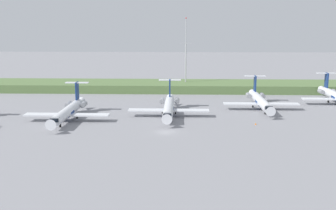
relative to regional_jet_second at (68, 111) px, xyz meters
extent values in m
plane|color=gray|center=(27.00, 17.90, -2.54)|extent=(500.00, 500.00, 0.00)
cube|color=#597542|center=(27.00, 52.21, -0.97)|extent=(320.00, 20.00, 3.13)
cylinder|color=silver|center=(0.00, -0.59, -0.09)|extent=(2.70, 24.00, 2.70)
cone|color=silver|center=(0.00, -14.09, -0.09)|extent=(2.70, 3.00, 2.70)
cone|color=silver|center=(0.00, 13.41, -0.09)|extent=(2.30, 4.00, 2.29)
cube|color=black|center=(0.00, -12.19, 0.39)|extent=(2.02, 1.80, 0.90)
cylinder|color=navy|center=(0.00, -0.59, -0.24)|extent=(2.76, 3.60, 2.76)
cube|color=silver|center=(-5.91, -1.59, -0.69)|extent=(11.00, 3.20, 0.36)
cube|color=silver|center=(5.91, -1.59, -0.69)|extent=(11.00, 3.20, 0.36)
cube|color=navy|center=(0.00, 10.41, 3.86)|extent=(0.36, 3.20, 5.20)
cube|color=silver|center=(0.00, 10.71, 6.26)|extent=(6.80, 1.80, 0.24)
cylinder|color=gray|center=(-2.25, 8.61, 0.11)|extent=(1.50, 3.40, 1.50)
cylinder|color=gray|center=(2.25, 8.61, 0.11)|extent=(1.50, 3.40, 1.50)
cylinder|color=gray|center=(0.00, -8.03, -1.54)|extent=(0.20, 0.20, 0.65)
cylinder|color=black|center=(0.00, -8.03, -2.09)|extent=(0.30, 0.90, 0.90)
cylinder|color=black|center=(-1.90, 1.81, -2.09)|extent=(0.35, 0.90, 0.90)
cylinder|color=black|center=(1.90, 1.81, -2.09)|extent=(0.35, 0.90, 0.90)
cylinder|color=silver|center=(27.24, 6.10, -0.09)|extent=(2.70, 24.00, 2.70)
cone|color=silver|center=(27.24, -7.40, -0.09)|extent=(2.70, 3.00, 2.70)
cone|color=silver|center=(27.24, 20.10, -0.09)|extent=(2.29, 4.00, 2.29)
cube|color=black|center=(27.24, -5.50, 0.39)|extent=(2.03, 1.80, 0.90)
cylinder|color=navy|center=(27.24, 6.10, -0.24)|extent=(2.76, 3.60, 2.76)
cube|color=silver|center=(21.34, 5.10, -0.69)|extent=(11.00, 3.20, 0.36)
cube|color=silver|center=(33.15, 5.10, -0.69)|extent=(11.00, 3.20, 0.36)
cube|color=navy|center=(27.24, 17.10, 3.86)|extent=(0.36, 3.20, 5.20)
cube|color=silver|center=(27.24, 17.40, 6.26)|extent=(6.80, 1.80, 0.24)
cylinder|color=gray|center=(24.99, 15.30, 0.11)|extent=(1.50, 3.40, 1.50)
cylinder|color=gray|center=(29.49, 15.30, 0.11)|extent=(1.50, 3.40, 1.50)
cylinder|color=gray|center=(27.24, -1.34, -1.54)|extent=(0.20, 0.20, 0.65)
cylinder|color=black|center=(27.24, -1.34, -2.09)|extent=(0.30, 0.90, 0.90)
cylinder|color=black|center=(25.34, 8.50, -2.09)|extent=(0.35, 0.90, 0.90)
cylinder|color=black|center=(29.14, 8.50, -2.09)|extent=(0.35, 0.90, 0.90)
cylinder|color=silver|center=(55.17, 16.39, -0.09)|extent=(2.70, 24.00, 2.70)
cone|color=silver|center=(55.17, 2.89, -0.09)|extent=(2.70, 3.00, 2.70)
cone|color=silver|center=(55.17, 30.39, -0.09)|extent=(2.30, 4.00, 2.29)
cube|color=black|center=(55.17, 4.79, 0.39)|extent=(2.02, 1.80, 0.90)
cylinder|color=navy|center=(55.17, 16.39, -0.24)|extent=(2.76, 3.60, 2.76)
cube|color=silver|center=(49.27, 15.39, -0.69)|extent=(11.00, 3.20, 0.36)
cube|color=silver|center=(61.08, 15.39, -0.69)|extent=(11.00, 3.20, 0.36)
cube|color=navy|center=(55.17, 27.39, 3.86)|extent=(0.36, 3.20, 5.20)
cube|color=silver|center=(55.17, 27.69, 6.26)|extent=(6.80, 1.80, 0.24)
cylinder|color=gray|center=(52.92, 25.59, 0.11)|extent=(1.50, 3.40, 1.50)
cylinder|color=gray|center=(57.42, 25.59, 0.11)|extent=(1.50, 3.40, 1.50)
cylinder|color=gray|center=(55.17, 8.95, -1.54)|extent=(0.20, 0.20, 0.65)
cylinder|color=black|center=(55.17, 8.95, -2.09)|extent=(0.30, 0.90, 0.90)
cylinder|color=black|center=(53.27, 18.79, -2.09)|extent=(0.35, 0.90, 0.90)
cylinder|color=black|center=(57.07, 18.79, -2.09)|extent=(0.35, 0.90, 0.90)
cone|color=silver|center=(81.62, 39.33, -0.09)|extent=(2.30, 4.00, 2.29)
cube|color=silver|center=(75.72, 24.33, -0.69)|extent=(11.00, 3.20, 0.36)
cube|color=navy|center=(81.62, 36.33, 3.86)|extent=(0.36, 3.20, 5.20)
cube|color=silver|center=(81.62, 36.63, 6.26)|extent=(6.80, 1.80, 0.24)
cylinder|color=gray|center=(79.37, 34.53, 0.11)|extent=(1.50, 3.40, 1.50)
cylinder|color=gray|center=(83.87, 34.53, 0.11)|extent=(1.50, 3.40, 1.50)
cylinder|color=black|center=(79.72, 27.73, -2.09)|extent=(0.35, 0.90, 0.90)
cylinder|color=#B2B2B7|center=(32.43, 53.51, 6.44)|extent=(0.50, 0.50, 17.96)
cylinder|color=#B2B2B7|center=(32.43, 53.51, 20.26)|extent=(0.28, 0.28, 9.67)
cube|color=#B2B2B7|center=(32.43, 53.51, 15.82)|extent=(4.40, 0.20, 0.20)
sphere|color=red|center=(32.43, 53.51, 25.34)|extent=(0.50, 0.50, 0.50)
cone|color=orange|center=(50.24, -3.85, -2.26)|extent=(0.44, 0.44, 0.55)
camera|label=1|loc=(30.80, -109.97, 23.66)|focal=44.53mm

